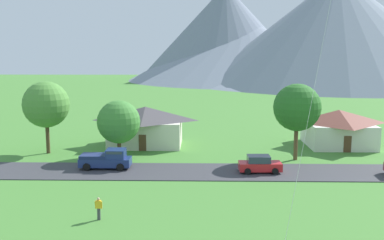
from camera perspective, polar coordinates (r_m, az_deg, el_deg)
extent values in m
cube|color=#38383D|center=(45.36, -0.22, -6.57)|extent=(160.00, 6.44, 0.08)
cone|color=slate|center=(187.29, 4.25, 11.02)|extent=(71.33, 71.33, 37.87)
cone|color=gray|center=(182.77, 6.83, 8.88)|extent=(93.83, 93.83, 24.15)
cone|color=gray|center=(168.62, 17.87, 10.87)|extent=(97.98, 97.98, 37.99)
cone|color=gray|center=(179.16, 16.83, 8.05)|extent=(114.67, 114.67, 20.97)
cube|color=beige|center=(57.70, -5.90, -1.64)|extent=(9.00, 6.53, 3.23)
pyramid|color=#474247|center=(57.30, -5.94, 0.82)|extent=(9.72, 7.05, 1.77)
cube|color=brown|center=(54.63, -6.31, -2.91)|extent=(0.90, 0.06, 2.00)
cube|color=silver|center=(60.22, 18.05, -1.71)|extent=(7.86, 7.76, 2.98)
pyramid|color=brown|center=(59.86, 18.16, 0.47)|extent=(8.49, 8.38, 1.64)
cube|color=brown|center=(56.66, 19.15, -2.93)|extent=(0.90, 0.06, 2.00)
cylinder|color=#4C3823|center=(51.81, -9.22, -3.47)|extent=(0.44, 0.44, 2.27)
sphere|color=#3D7F33|center=(51.26, -9.30, -0.23)|extent=(4.87, 4.87, 4.87)
cylinder|color=#4C3823|center=(55.69, -17.86, -2.12)|extent=(0.44, 0.44, 3.80)
sphere|color=#4C8938|center=(55.10, -18.06, 1.89)|extent=(5.41, 5.41, 5.41)
cylinder|color=brown|center=(51.17, 13.05, -2.79)|extent=(0.44, 0.44, 3.94)
sphere|color=#286623|center=(50.53, 13.21, 1.57)|extent=(5.22, 5.22, 5.22)
cube|color=red|center=(45.43, 8.63, -5.81)|extent=(4.26, 1.95, 0.80)
cube|color=#2D3847|center=(45.22, 8.47, -4.91)|extent=(2.25, 1.66, 0.68)
cylinder|color=black|center=(46.61, 10.09, -5.83)|extent=(0.65, 0.26, 0.64)
cylinder|color=black|center=(44.87, 10.53, -6.42)|extent=(0.65, 0.26, 0.64)
cylinder|color=black|center=(46.18, 6.78, -5.89)|extent=(0.65, 0.26, 0.64)
cylinder|color=black|center=(44.42, 7.09, -6.50)|extent=(0.65, 0.26, 0.64)
cube|color=navy|center=(47.17, -10.94, -5.23)|extent=(5.21, 2.01, 0.84)
cube|color=navy|center=(46.75, -9.65, -4.23)|extent=(1.91, 1.85, 0.90)
cube|color=#2D3847|center=(46.69, -9.66, -3.90)|extent=(1.62, 1.88, 0.28)
cube|color=navy|center=(47.28, -12.33, -4.50)|extent=(2.71, 1.97, 0.36)
cylinder|color=black|center=(47.89, -8.68, -5.32)|extent=(0.76, 0.28, 0.76)
cylinder|color=black|center=(45.95, -9.11, -5.94)|extent=(0.76, 0.28, 0.76)
cylinder|color=black|center=(48.58, -12.65, -5.23)|extent=(0.76, 0.28, 0.76)
cylinder|color=black|center=(46.66, -13.24, -5.84)|extent=(0.76, 0.28, 0.76)
cylinder|color=silver|center=(26.79, 15.03, 2.66)|extent=(3.51, 4.56, 15.69)
cylinder|color=#3D3D42|center=(33.76, -11.75, -11.61)|extent=(0.24, 0.24, 0.88)
cube|color=yellow|center=(33.51, -11.79, -10.44)|extent=(0.36, 0.22, 0.58)
sphere|color=tan|center=(33.38, -11.81, -9.79)|extent=(0.21, 0.21, 0.21)
cylinder|color=yellow|center=(33.58, -12.16, -10.50)|extent=(0.12, 0.18, 0.59)
cylinder|color=yellow|center=(33.48, -11.42, -10.53)|extent=(0.12, 0.18, 0.59)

